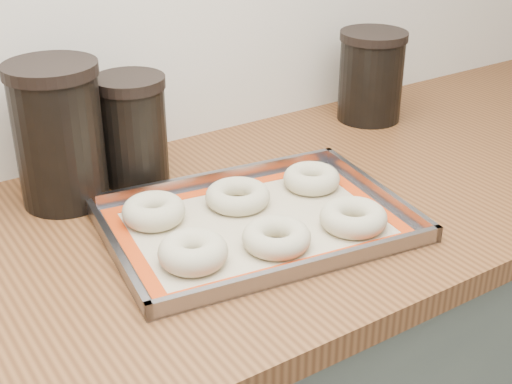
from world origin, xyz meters
TOP-DOWN VIEW (x-y plane):
  - countertop at (0.00, 1.68)m, footprint 3.06×0.68m
  - baking_tray at (-0.08, 1.62)m, footprint 0.50×0.39m
  - baking_mat at (-0.08, 1.62)m, footprint 0.46×0.35m
  - bagel_front_left at (-0.22, 1.57)m, footprint 0.14×0.14m
  - bagel_front_mid at (-0.09, 1.54)m, footprint 0.11×0.11m
  - bagel_front_right at (0.04, 1.53)m, footprint 0.10×0.10m
  - bagel_back_left at (-0.21, 1.71)m, footprint 0.10×0.10m
  - bagel_back_mid at (-0.07, 1.69)m, footprint 0.12×0.12m
  - bagel_back_right at (0.07, 1.67)m, footprint 0.12×0.12m
  - canister_left at (-0.30, 1.87)m, footprint 0.15×0.15m
  - canister_mid at (-0.16, 1.88)m, footprint 0.12×0.12m
  - canister_right at (0.38, 1.88)m, footprint 0.14×0.14m

SIDE VIEW (x-z plane):
  - countertop at x=0.00m, z-range 0.86..0.90m
  - baking_mat at x=-0.08m, z-range 0.90..0.91m
  - baking_tray at x=-0.08m, z-range 0.89..0.92m
  - bagel_back_mid at x=-0.07m, z-range 0.90..0.94m
  - bagel_front_mid at x=-0.09m, z-range 0.90..0.94m
  - bagel_back_right at x=0.07m, z-range 0.90..0.94m
  - bagel_front_right at x=0.04m, z-range 0.90..0.94m
  - bagel_back_left at x=-0.21m, z-range 0.90..0.94m
  - bagel_front_left at x=-0.22m, z-range 0.90..0.94m
  - canister_right at x=0.38m, z-range 0.90..1.09m
  - canister_mid at x=-0.16m, z-range 0.90..1.09m
  - canister_left at x=-0.30m, z-range 0.90..1.14m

